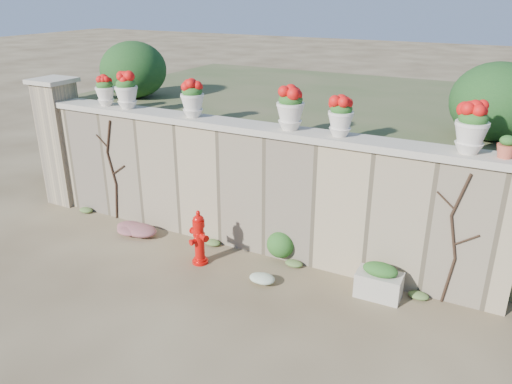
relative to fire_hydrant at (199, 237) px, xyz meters
The scene contains 21 objects.
ground 1.08m from the fire_hydrant, 68.40° to the right, with size 80.00×80.00×0.00m, color #503E28.
stone_wall 1.10m from the fire_hydrant, 67.78° to the left, with size 8.00×0.40×2.00m, color #9C8A68.
wall_cap 1.86m from the fire_hydrant, 67.78° to the left, with size 8.10×0.52×0.10m, color #BDB4A0.
gate_pillar 3.97m from the fire_hydrant, 166.84° to the left, with size 0.72×0.72×2.48m.
raised_fill 4.14m from the fire_hydrant, 84.94° to the left, with size 9.00×6.00×2.00m, color #384C23.
back_shrub_left 4.10m from the fire_hydrant, 143.68° to the left, with size 1.30×1.30×1.10m, color #143814.
back_shrub_right 4.79m from the fire_hydrant, 29.01° to the left, with size 1.30×1.30×1.10m, color #143814.
vine_left 2.46m from the fire_hydrant, 163.92° to the left, with size 0.60×0.04×1.91m.
vine_right 3.69m from the fire_hydrant, 10.51° to the left, with size 0.60×0.04×1.91m.
fire_hydrant is the anchor object (origin of this frame).
planter_box 2.78m from the fire_hydrant, ahead, with size 0.63×0.38×0.52m.
green_shrub 1.22m from the fire_hydrant, 31.75° to the left, with size 0.64×0.57×0.61m, color #1E5119.
magenta_clump 1.60m from the fire_hydrant, behind, with size 0.87×0.58×0.23m, color #BE2668.
white_flowers 1.17m from the fire_hydrant, ahead, with size 0.56×0.45×0.20m, color white.
urn_pot_0 3.26m from the fire_hydrant, 160.37° to the left, with size 0.34×0.34×0.53m.
urn_pot_1 2.92m from the fire_hydrant, 155.99° to the left, with size 0.39×0.39×0.61m.
urn_pot_2 2.22m from the fire_hydrant, 124.95° to the left, with size 0.38×0.38×0.60m.
urn_pot_3 2.42m from the fire_hydrant, 38.81° to the left, with size 0.41×0.41×0.64m.
urn_pot_4 2.83m from the fire_hydrant, 25.34° to the left, with size 0.36×0.36×0.56m.
urn_pot_5 4.17m from the fire_hydrant, 13.95° to the left, with size 0.41×0.41×0.65m.
terracotta_pot 4.46m from the fire_hydrant, 12.51° to the left, with size 0.23×0.23×0.27m.
Camera 1 is at (3.63, -4.80, 4.01)m, focal length 35.00 mm.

